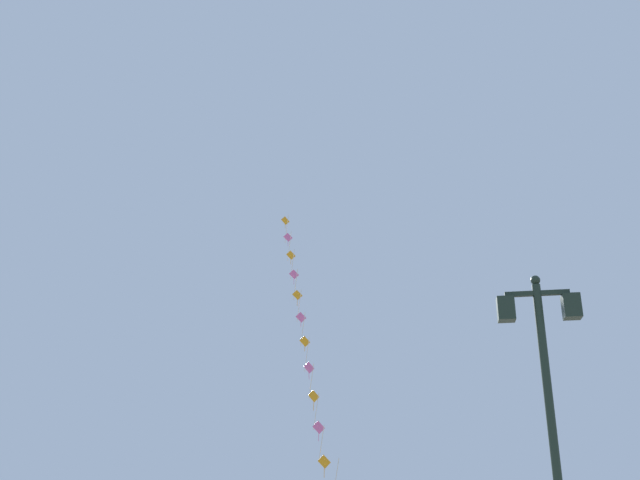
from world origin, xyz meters
TOP-DOWN VIEW (x-y plane):
  - twin_lantern_lamp_post at (2.92, 9.34)m, footprint 1.33×0.28m
  - kite_train at (-4.15, 25.49)m, footprint 4.17×9.58m

SIDE VIEW (x-z plane):
  - twin_lantern_lamp_post at x=2.92m, z-range 0.99..6.25m
  - kite_train at x=-4.15m, z-range 0.66..15.98m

